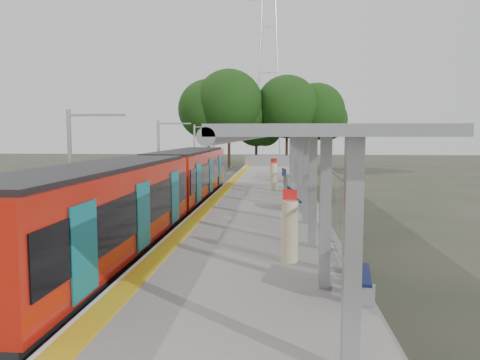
% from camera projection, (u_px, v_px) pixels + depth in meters
% --- Properties ---
extents(trackbed, '(3.00, 70.00, 0.24)m').
position_uv_depth(trackbed, '(192.00, 205.00, 29.31)').
color(trackbed, '#59544C').
rests_on(trackbed, ground).
extents(platform, '(6.00, 50.00, 1.00)m').
position_uv_depth(platform, '(263.00, 200.00, 28.90)').
color(platform, gray).
rests_on(platform, ground).
extents(tactile_strip, '(0.60, 50.00, 0.02)m').
position_uv_depth(tactile_strip, '(223.00, 192.00, 29.06)').
color(tactile_strip, yellow).
rests_on(tactile_strip, platform).
extents(end_fence, '(6.00, 0.10, 1.20)m').
position_uv_depth(end_fence, '(271.00, 161.00, 53.54)').
color(end_fence, '#9EA0A5').
rests_on(end_fence, platform).
extents(train, '(2.74, 27.60, 3.62)m').
position_uv_depth(train, '(159.00, 189.00, 21.24)').
color(train, black).
rests_on(train, ground).
extents(canopy, '(3.27, 38.00, 3.66)m').
position_uv_depth(canopy, '(292.00, 141.00, 24.63)').
color(canopy, '#9EA0A5').
rests_on(canopy, platform).
extents(pylon, '(8.00, 4.00, 38.00)m').
position_uv_depth(pylon, '(269.00, 50.00, 79.77)').
color(pylon, '#9EA0A5').
rests_on(pylon, ground).
extents(tree_cluster, '(22.28, 11.99, 13.03)m').
position_uv_depth(tree_cluster, '(258.00, 109.00, 62.12)').
color(tree_cluster, '#382316').
rests_on(tree_cluster, ground).
extents(catenary_masts, '(2.08, 48.16, 5.40)m').
position_uv_depth(catenary_masts, '(160.00, 162.00, 28.19)').
color(catenary_masts, '#9EA0A5').
rests_on(catenary_masts, ground).
extents(bench_near, '(0.74, 1.71, 1.13)m').
position_uv_depth(bench_near, '(354.00, 269.00, 10.21)').
color(bench_near, '#0F194E').
rests_on(bench_near, platform).
extents(bench_mid, '(0.67, 1.60, 1.06)m').
position_uv_depth(bench_mid, '(292.00, 198.00, 21.97)').
color(bench_mid, '#0F194E').
rests_on(bench_mid, platform).
extents(bench_far, '(0.71, 1.52, 1.00)m').
position_uv_depth(bench_far, '(285.00, 175.00, 35.13)').
color(bench_far, '#0F194E').
rests_on(bench_far, platform).
extents(info_pillar_near, '(0.46, 0.46, 2.03)m').
position_uv_depth(info_pillar_near, '(290.00, 231.00, 12.95)').
color(info_pillar_near, beige).
rests_on(info_pillar_near, platform).
extents(info_pillar_far, '(0.46, 0.46, 2.03)m').
position_uv_depth(info_pillar_far, '(274.00, 176.00, 29.83)').
color(info_pillar_far, beige).
rests_on(info_pillar_far, platform).
extents(litter_bin, '(0.53, 0.53, 1.03)m').
position_uv_depth(litter_bin, '(288.00, 184.00, 28.68)').
color(litter_bin, '#9EA0A5').
rests_on(litter_bin, platform).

